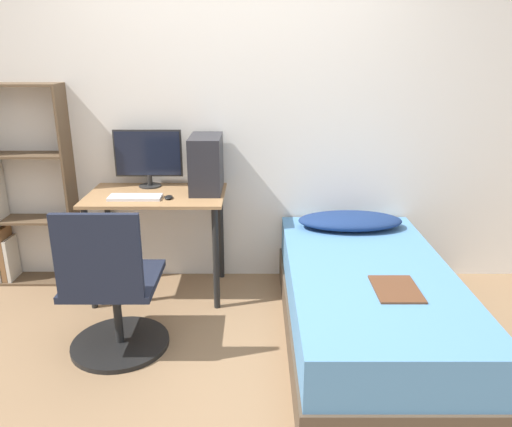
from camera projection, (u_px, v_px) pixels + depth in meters
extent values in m
plane|color=#846647|center=(223.00, 388.00, 2.69)|extent=(14.00, 14.00, 0.00)
cube|color=silver|center=(232.00, 118.00, 3.66)|extent=(8.00, 0.05, 2.50)
cube|color=#997047|center=(157.00, 195.00, 3.52)|extent=(0.96, 0.59, 0.02)
cylinder|color=black|center=(91.00, 259.00, 3.40)|extent=(0.04, 0.04, 0.74)
cylinder|color=black|center=(217.00, 259.00, 3.40)|extent=(0.04, 0.04, 0.74)
cylinder|color=black|center=(111.00, 233.00, 3.87)|extent=(0.04, 0.04, 0.74)
cylinder|color=black|center=(222.00, 233.00, 3.87)|extent=(0.04, 0.04, 0.74)
cube|color=brown|center=(72.00, 188.00, 3.69)|extent=(0.02, 0.22, 1.51)
cube|color=brown|center=(42.00, 279.00, 3.93)|extent=(0.63, 0.22, 0.02)
cube|color=brown|center=(33.00, 219.00, 3.77)|extent=(0.63, 0.22, 0.02)
cube|color=brown|center=(23.00, 155.00, 3.62)|extent=(0.63, 0.22, 0.02)
cube|color=brown|center=(12.00, 85.00, 3.46)|extent=(0.63, 0.22, 0.02)
cube|color=beige|center=(2.00, 255.00, 3.87)|extent=(0.04, 0.19, 0.38)
cube|color=brown|center=(8.00, 253.00, 3.86)|extent=(0.04, 0.19, 0.42)
cube|color=beige|center=(13.00, 258.00, 3.87)|extent=(0.03, 0.19, 0.33)
cylinder|color=black|center=(122.00, 343.00, 3.07)|extent=(0.59, 0.59, 0.03)
cylinder|color=black|center=(119.00, 313.00, 3.00)|extent=(0.05, 0.05, 0.39)
cube|color=black|center=(115.00, 280.00, 2.93)|extent=(0.51, 0.51, 0.04)
cube|color=black|center=(99.00, 256.00, 2.62)|extent=(0.46, 0.04, 0.47)
cube|color=#4C3D2D|center=(367.00, 324.00, 3.10)|extent=(0.99, 1.91, 0.22)
cube|color=teal|center=(370.00, 288.00, 3.02)|extent=(0.96, 1.87, 0.27)
ellipsoid|color=navy|center=(351.00, 221.00, 3.61)|extent=(0.75, 0.36, 0.11)
cube|color=#56331E|center=(397.00, 289.00, 2.70)|extent=(0.24, 0.32, 0.01)
cylinder|color=black|center=(151.00, 186.00, 3.70)|extent=(0.16, 0.16, 0.01)
cylinder|color=black|center=(151.00, 180.00, 3.68)|extent=(0.04, 0.04, 0.08)
cube|color=black|center=(149.00, 153.00, 3.63)|extent=(0.49, 0.01, 0.34)
cube|color=black|center=(149.00, 153.00, 3.62)|extent=(0.47, 0.01, 0.32)
cube|color=silver|center=(136.00, 197.00, 3.40)|extent=(0.36, 0.14, 0.02)
cube|color=#232328|center=(207.00, 164.00, 3.53)|extent=(0.22, 0.39, 0.40)
ellipsoid|color=black|center=(170.00, 197.00, 3.40)|extent=(0.06, 0.09, 0.02)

